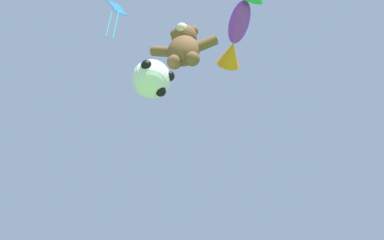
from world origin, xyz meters
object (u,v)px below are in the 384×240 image
Objects in this scene: soccer_ball_kite at (152,79)px; fish_kite_violet at (235,39)px; teddy_bear_kite at (184,46)px; diamond_kite at (116,12)px.

fish_kite_violet is at bearing 22.57° from soccer_ball_kite.
soccer_ball_kite is at bearing -157.43° from fish_kite_violet.
diamond_kite is (-2.52, -0.03, 3.33)m from teddy_bear_kite.
diamond_kite reaches higher than fish_kite_violet.
fish_kite_violet is (1.49, 0.82, 1.43)m from teddy_bear_kite.
diamond_kite reaches higher than teddy_bear_kite.
fish_kite_violet is 4.51m from diamond_kite.
fish_kite_violet is at bearing 12.04° from diamond_kite.
soccer_ball_kite is at bearing -3.09° from diamond_kite.
teddy_bear_kite is at bearing 9.07° from soccer_ball_kite.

